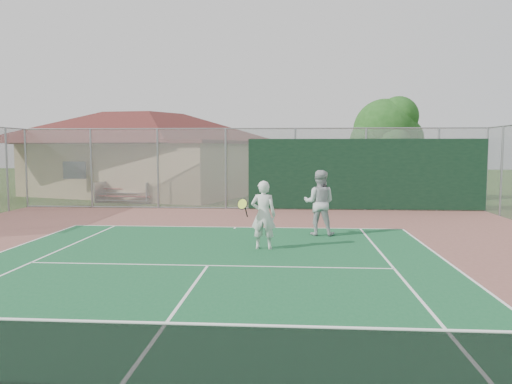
% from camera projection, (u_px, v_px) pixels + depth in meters
% --- Properties ---
extents(tennis_net, '(11.85, 0.08, 1.10)m').
position_uv_depth(tennis_net, '(95.00, 371.00, 4.78)').
color(tennis_net, gray).
rests_on(tennis_net, ground).
extents(back_fence, '(20.08, 0.11, 3.53)m').
position_uv_depth(back_fence, '(297.00, 171.00, 21.40)').
color(back_fence, gray).
rests_on(back_fence, ground).
extents(clubhouse, '(14.93, 12.28, 5.55)m').
position_uv_depth(clubhouse, '(145.00, 145.00, 28.56)').
color(clubhouse, tan).
rests_on(clubhouse, ground).
extents(bleachers, '(2.85, 1.86, 1.01)m').
position_uv_depth(bleachers, '(128.00, 191.00, 24.66)').
color(bleachers, maroon).
rests_on(bleachers, ground).
extents(tree, '(3.71, 3.52, 5.18)m').
position_uv_depth(tree, '(387.00, 133.00, 24.57)').
color(tree, '#3D2716').
rests_on(tree, ground).
extents(player_white_front, '(1.06, 0.72, 1.79)m').
position_uv_depth(player_white_front, '(263.00, 215.00, 12.98)').
color(player_white_front, silver).
rests_on(player_white_front, ground).
extents(player_grey_back, '(1.06, 0.88, 1.97)m').
position_uv_depth(player_grey_back, '(319.00, 203.00, 15.08)').
color(player_grey_back, '#B4B7BA').
rests_on(player_grey_back, ground).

